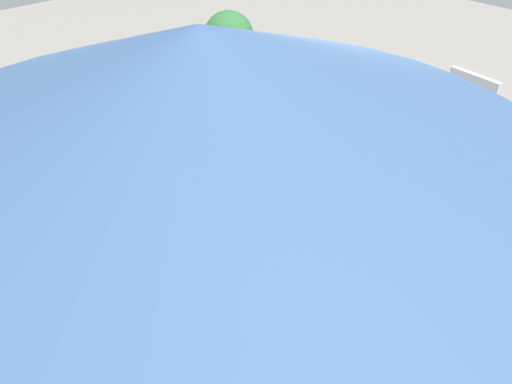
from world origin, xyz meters
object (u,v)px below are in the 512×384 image
object	(u,v)px
throw_pillow_1	(348,164)
throw_pillow_3	(289,119)
throw_pillow_0	(332,194)
patio_umbrella	(202,99)
round_bed	(256,197)
patio_chair	(473,112)
planter	(229,44)
throw_pillow_2	(328,136)

from	to	relation	value
throw_pillow_1	throw_pillow_3	distance (m)	0.86
throw_pillow_0	patio_umbrella	bearing A→B (deg)	21.88
round_bed	patio_chair	xyz separation A→B (m)	(-2.31, 0.69, 0.26)
throw_pillow_1	patio_umbrella	bearing A→B (deg)	22.21
round_bed	patio_umbrella	xyz separation A→B (m)	(1.56, 1.40, 1.88)
throw_pillow_1	round_bed	bearing A→B (deg)	-50.18
round_bed	planter	distance (m)	3.06
throw_pillow_2	planter	distance (m)	2.85
throw_pillow_1	patio_umbrella	size ratio (longest dim) A/B	0.16
round_bed	throw_pillow_0	world-z (taller)	throw_pillow_0
throw_pillow_0	throw_pillow_3	world-z (taller)	throw_pillow_3
throw_pillow_3	round_bed	bearing A→B (deg)	21.94
throw_pillow_1	planter	size ratio (longest dim) A/B	0.41
patio_umbrella	planter	distance (m)	5.37
patio_umbrella	planter	world-z (taller)	patio_umbrella
planter	throw_pillow_1	bearing A→B (deg)	65.68
throw_pillow_3	throw_pillow_1	bearing A→B (deg)	76.92
patio_chair	planter	distance (m)	3.16
throw_pillow_0	throw_pillow_1	distance (m)	0.46
round_bed	throw_pillow_0	distance (m)	0.85
throw_pillow_1	planter	world-z (taller)	planter
throw_pillow_0	throw_pillow_3	xyz separation A→B (m)	(-0.62, -1.02, 0.01)
throw_pillow_1	patio_umbrella	distance (m)	2.66
round_bed	throw_pillow_1	xyz separation A→B (m)	(-0.47, 0.57, 0.38)
patio_umbrella	throw_pillow_2	bearing A→B (deg)	-151.48
patio_chair	patio_umbrella	bearing A→B (deg)	-72.41
throw_pillow_0	throw_pillow_1	size ratio (longest dim) A/B	1.18
round_bed	throw_pillow_2	distance (m)	0.82
throw_pillow_2	patio_chair	bearing A→B (deg)	162.30
throw_pillow_1	throw_pillow_0	bearing A→B (deg)	23.47
throw_pillow_3	patio_umbrella	bearing A→B (deg)	36.81
throw_pillow_0	throw_pillow_3	size ratio (longest dim) A/B	1.16
round_bed	throw_pillow_1	world-z (taller)	throw_pillow_1
round_bed	throw_pillow_2	bearing A→B (deg)	165.88
throw_pillow_0	patio_chair	world-z (taller)	patio_chair
throw_pillow_2	patio_umbrella	size ratio (longest dim) A/B	0.21
throw_pillow_1	patio_chair	distance (m)	1.84
throw_pillow_3	patio_umbrella	xyz separation A→B (m)	(2.22, 1.66, 1.48)
patio_chair	throw_pillow_0	bearing A→B (deg)	-81.21
throw_pillow_0	patio_chair	bearing A→B (deg)	-178.45
round_bed	throw_pillow_0	size ratio (longest dim) A/B	4.49
throw_pillow_0	patio_umbrella	distance (m)	2.28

